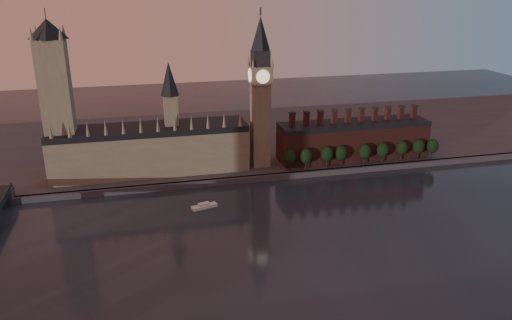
% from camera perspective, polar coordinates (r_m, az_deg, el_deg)
% --- Properties ---
extents(ground, '(900.00, 900.00, 0.00)m').
position_cam_1_polar(ground, '(256.61, 4.29, -9.89)').
color(ground, black).
rests_on(ground, ground).
extents(north_bank, '(900.00, 182.00, 4.00)m').
position_cam_1_polar(north_bank, '(415.28, -3.14, 2.25)').
color(north_bank, '#424146').
rests_on(north_bank, ground).
extents(palace_of_westminster, '(130.00, 30.30, 74.00)m').
position_cam_1_polar(palace_of_westminster, '(343.23, -11.87, 1.49)').
color(palace_of_westminster, gray).
rests_on(palace_of_westminster, north_bank).
extents(victoria_tower, '(24.00, 24.00, 108.00)m').
position_cam_1_polar(victoria_tower, '(337.38, -21.84, 6.78)').
color(victoria_tower, gray).
rests_on(victoria_tower, north_bank).
extents(big_ben, '(15.00, 15.00, 107.00)m').
position_cam_1_polar(big_ben, '(338.94, 0.50, 7.85)').
color(big_ben, gray).
rests_on(big_ben, north_bank).
extents(chimney_block, '(110.00, 25.00, 37.00)m').
position_cam_1_polar(chimney_block, '(371.48, 11.03, 2.33)').
color(chimney_block, '#542620').
rests_on(chimney_block, north_bank).
extents(embankment_tree_0, '(8.60, 8.60, 14.88)m').
position_cam_1_polar(embankment_tree_0, '(340.38, 3.85, 0.27)').
color(embankment_tree_0, black).
rests_on(embankment_tree_0, north_bank).
extents(embankment_tree_1, '(8.60, 8.60, 14.88)m').
position_cam_1_polar(embankment_tree_1, '(343.93, 5.74, 0.43)').
color(embankment_tree_1, black).
rests_on(embankment_tree_1, north_bank).
extents(embankment_tree_2, '(8.60, 8.60, 14.88)m').
position_cam_1_polar(embankment_tree_2, '(350.18, 8.13, 0.68)').
color(embankment_tree_2, black).
rests_on(embankment_tree_2, north_bank).
extents(embankment_tree_3, '(8.60, 8.60, 14.88)m').
position_cam_1_polar(embankment_tree_3, '(353.70, 9.71, 0.79)').
color(embankment_tree_3, black).
rests_on(embankment_tree_3, north_bank).
extents(embankment_tree_4, '(8.60, 8.60, 14.88)m').
position_cam_1_polar(embankment_tree_4, '(359.95, 12.35, 0.94)').
color(embankment_tree_4, black).
rests_on(embankment_tree_4, north_bank).
extents(embankment_tree_5, '(8.60, 8.60, 14.88)m').
position_cam_1_polar(embankment_tree_5, '(366.12, 14.27, 1.11)').
color(embankment_tree_5, black).
rests_on(embankment_tree_5, north_bank).
extents(embankment_tree_6, '(8.60, 8.60, 14.88)m').
position_cam_1_polar(embankment_tree_6, '(374.53, 16.33, 1.33)').
color(embankment_tree_6, black).
rests_on(embankment_tree_6, north_bank).
extents(embankment_tree_7, '(8.60, 8.60, 14.88)m').
position_cam_1_polar(embankment_tree_7, '(381.43, 18.09, 1.48)').
color(embankment_tree_7, black).
rests_on(embankment_tree_7, north_bank).
extents(embankment_tree_8, '(8.60, 8.60, 14.88)m').
position_cam_1_polar(embankment_tree_8, '(385.84, 19.51, 1.52)').
color(embankment_tree_8, black).
rests_on(embankment_tree_8, north_bank).
extents(river_boat, '(16.12, 8.28, 3.10)m').
position_cam_1_polar(river_boat, '(298.19, -5.95, -5.25)').
color(river_boat, white).
rests_on(river_boat, ground).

